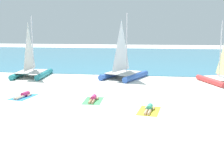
# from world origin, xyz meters

# --- Properties ---
(ground_plane) EXTENTS (120.00, 120.00, 0.00)m
(ground_plane) POSITION_xyz_m (0.00, 10.00, 0.00)
(ground_plane) COLOR white
(ocean_water) EXTENTS (120.00, 40.00, 0.05)m
(ocean_water) POSITION_xyz_m (0.00, 32.65, 0.03)
(ocean_water) COLOR teal
(ocean_water) RESTS_ON ground
(sailboat_red) EXTENTS (3.70, 4.52, 5.08)m
(sailboat_red) POSITION_xyz_m (8.54, 9.90, 0.76)
(sailboat_red) COLOR #CC3838
(sailboat_red) RESTS_ON ground
(sailboat_blue) EXTENTS (4.27, 5.22, 5.87)m
(sailboat_blue) POSITION_xyz_m (0.24, 11.05, 0.87)
(sailboat_blue) COLOR blue
(sailboat_blue) RESTS_ON ground
(sailboat_teal) EXTENTS (3.22, 4.62, 5.68)m
(sailboat_teal) POSITION_xyz_m (-8.36, 10.50, 0.85)
(sailboat_teal) COLOR teal
(sailboat_teal) RESTS_ON ground
(towel_left) EXTENTS (1.38, 2.05, 0.01)m
(towel_left) POSITION_xyz_m (-5.46, 2.98, 0.01)
(towel_left) COLOR #338CD8
(towel_left) RESTS_ON ground
(sunbather_left) EXTENTS (0.64, 1.57, 0.30)m
(sunbather_left) POSITION_xyz_m (-5.45, 3.04, 0.13)
(sunbather_left) COLOR #D83372
(sunbather_left) RESTS_ON towel_left
(towel_middle) EXTENTS (1.18, 1.95, 0.01)m
(towel_middle) POSITION_xyz_m (-0.73, 2.73, 0.01)
(towel_middle) COLOR #4CB266
(towel_middle) RESTS_ON ground
(sunbather_middle) EXTENTS (0.56, 1.56, 0.30)m
(sunbather_middle) POSITION_xyz_m (-0.73, 2.80, 0.13)
(sunbather_middle) COLOR #D83372
(sunbather_middle) RESTS_ON towel_middle
(towel_right) EXTENTS (1.33, 2.03, 0.01)m
(towel_right) POSITION_xyz_m (2.74, 1.08, 0.01)
(towel_right) COLOR yellow
(towel_right) RESTS_ON ground
(sunbather_right) EXTENTS (0.61, 1.57, 0.30)m
(sunbather_right) POSITION_xyz_m (2.75, 1.14, 0.13)
(sunbather_right) COLOR #3FB28C
(sunbather_right) RESTS_ON towel_right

